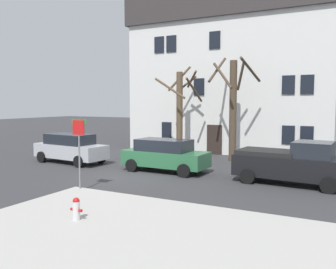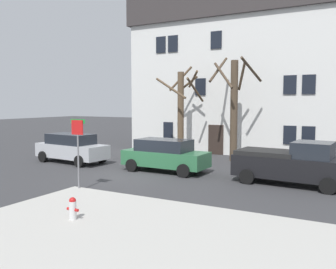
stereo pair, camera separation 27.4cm
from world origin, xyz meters
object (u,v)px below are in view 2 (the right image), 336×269
at_px(tree_bare_mid, 234,105).
at_px(street_sign_pole, 78,141).
at_px(car_green_wagon, 165,155).
at_px(fire_hydrant, 73,208).
at_px(car_silver_wagon, 72,148).
at_px(building_main, 236,73).
at_px(tree_bare_near, 181,109).
at_px(pickup_truck_black, 293,164).

distance_m(tree_bare_mid, street_sign_pole, 11.10).
bearing_deg(car_green_wagon, fire_hydrant, -79.66).
height_order(car_silver_wagon, fire_hydrant, car_silver_wagon).
bearing_deg(building_main, car_silver_wagon, -121.60).
xyz_separation_m(tree_bare_near, pickup_truck_black, (8.11, -5.15, -2.30)).
xyz_separation_m(pickup_truck_black, street_sign_pole, (-7.61, -5.45, 1.13)).
height_order(tree_bare_mid, street_sign_pole, tree_bare_mid).
bearing_deg(tree_bare_near, car_green_wagon, -72.88).
bearing_deg(building_main, fire_hydrant, -86.34).
bearing_deg(tree_bare_mid, tree_bare_near, 178.99).
relative_size(building_main, street_sign_pole, 5.15).
relative_size(car_silver_wagon, car_green_wagon, 1.06).
distance_m(building_main, car_green_wagon, 11.94).
bearing_deg(pickup_truck_black, car_green_wagon, -179.85).
relative_size(fire_hydrant, street_sign_pole, 0.23).
bearing_deg(street_sign_pole, tree_bare_mid, 73.30).
bearing_deg(car_green_wagon, car_silver_wagon, -178.29).
bearing_deg(street_sign_pole, tree_bare_near, 92.71).
distance_m(fire_hydrant, street_sign_pole, 4.45).
xyz_separation_m(tree_bare_mid, pickup_truck_black, (4.45, -5.09, -2.56)).
distance_m(tree_bare_near, pickup_truck_black, 9.88).
distance_m(tree_bare_mid, car_green_wagon, 6.10).
distance_m(pickup_truck_black, fire_hydrant, 9.96).
distance_m(tree_bare_near, street_sign_pole, 10.68).
bearing_deg(street_sign_pole, pickup_truck_black, 35.63).
distance_m(car_green_wagon, street_sign_pole, 5.67).
height_order(tree_bare_near, fire_hydrant, tree_bare_near).
xyz_separation_m(car_green_wagon, pickup_truck_black, (6.52, 0.02, 0.05)).
bearing_deg(street_sign_pole, building_main, 85.00).
bearing_deg(car_silver_wagon, building_main, 58.40).
bearing_deg(tree_bare_mid, car_silver_wagon, -148.11).
xyz_separation_m(car_silver_wagon, car_green_wagon, (6.44, 0.19, -0.02)).
bearing_deg(tree_bare_near, building_main, 71.19).
distance_m(building_main, tree_bare_near, 6.55).
xyz_separation_m(building_main, fire_hydrant, (1.24, -19.43, -5.48)).
height_order(building_main, tree_bare_near, building_main).
distance_m(building_main, car_silver_wagon, 13.87).
height_order(car_green_wagon, street_sign_pole, street_sign_pole).
distance_m(car_green_wagon, pickup_truck_black, 6.52).
bearing_deg(street_sign_pole, car_silver_wagon, 135.56).
height_order(tree_bare_near, car_green_wagon, tree_bare_near).
relative_size(building_main, fire_hydrant, 22.34).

